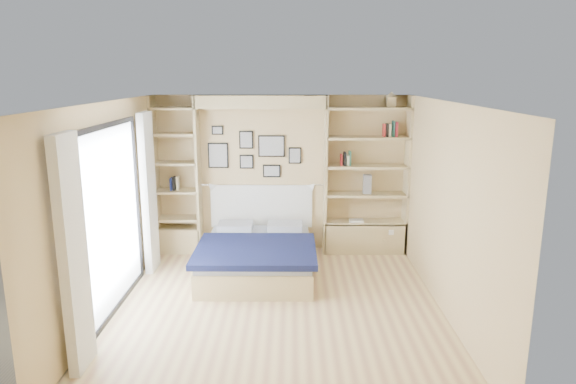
{
  "coord_description": "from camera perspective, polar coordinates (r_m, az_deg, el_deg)",
  "views": [
    {
      "loc": [
        0.17,
        -5.84,
        2.8
      ],
      "look_at": [
        0.12,
        0.9,
        1.26
      ],
      "focal_mm": 32.0,
      "sensor_mm": 36.0,
      "label": 1
    }
  ],
  "objects": [
    {
      "name": "shelf_decor",
      "position": [
        8.04,
        6.93,
        4.85
      ],
      "size": [
        3.53,
        0.23,
        2.03
      ],
      "color": "#A51E1E",
      "rests_on": "ground"
    },
    {
      "name": "reading_lamps",
      "position": [
        8.04,
        -2.94,
        0.66
      ],
      "size": [
        1.92,
        0.12,
        0.15
      ],
      "color": "silver",
      "rests_on": "ground"
    },
    {
      "name": "room_shell",
      "position": [
        7.58,
        -3.79,
        -0.28
      ],
      "size": [
        4.5,
        4.5,
        4.5
      ],
      "color": "tan",
      "rests_on": "ground"
    },
    {
      "name": "deck_chair",
      "position": [
        7.54,
        -22.96,
        -7.32
      ],
      "size": [
        0.64,
        0.79,
        0.69
      ],
      "rotation": [
        0.0,
        0.0,
        -0.37
      ],
      "color": "tan",
      "rests_on": "ground"
    },
    {
      "name": "bed",
      "position": [
        7.45,
        -3.41,
        -7.01
      ],
      "size": [
        1.64,
        2.11,
        1.07
      ],
      "color": "tan",
      "rests_on": "ground"
    },
    {
      "name": "photo_gallery",
      "position": [
        8.17,
        -3.96,
        4.45
      ],
      "size": [
        1.48,
        0.02,
        0.82
      ],
      "color": "black",
      "rests_on": "ground"
    },
    {
      "name": "ground",
      "position": [
        6.48,
        -1.15,
        -12.73
      ],
      "size": [
        4.5,
        4.5,
        0.0
      ],
      "primitive_type": "plane",
      "color": "#E0C484",
      "rests_on": "ground"
    }
  ]
}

